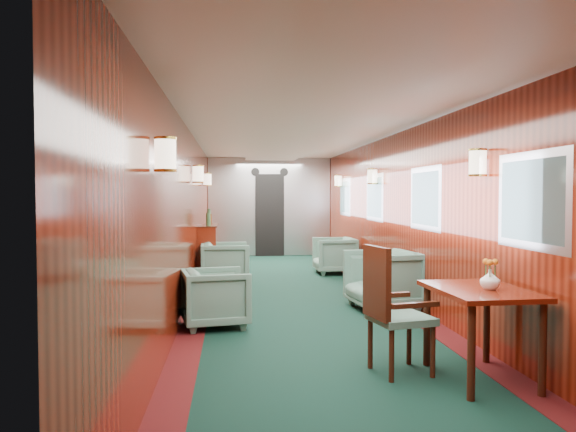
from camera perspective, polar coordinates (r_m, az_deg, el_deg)
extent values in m
plane|color=black|center=(7.98, 0.93, -8.64)|extent=(12.00, 12.00, 0.00)
cube|color=white|center=(7.89, 0.94, 8.38)|extent=(3.00, 12.00, 0.10)
cube|color=white|center=(7.89, 0.94, 8.45)|extent=(1.20, 12.00, 0.06)
cube|color=maroon|center=(13.82, -1.91, 0.95)|extent=(3.00, 0.10, 2.40)
cube|color=maroon|center=(2.02, 20.91, -6.44)|extent=(3.00, 0.10, 2.40)
cube|color=maroon|center=(7.82, -10.05, -0.04)|extent=(0.10, 12.00, 2.40)
cube|color=maroon|center=(8.15, 11.47, 0.04)|extent=(0.10, 12.00, 2.40)
cube|color=#400C0E|center=(7.94, -8.90, -8.69)|extent=(0.30, 12.00, 0.01)
cube|color=#400C0E|center=(8.24, 10.39, -8.30)|extent=(0.30, 12.00, 0.01)
cube|color=#AEB1B5|center=(13.74, -1.89, 0.94)|extent=(2.98, 0.12, 2.38)
cube|color=black|center=(13.67, -1.87, 0.09)|extent=(0.70, 0.06, 2.00)
cylinder|color=black|center=(13.66, -3.35, 4.49)|extent=(0.20, 0.04, 0.20)
cylinder|color=black|center=(13.71, -0.41, 4.49)|extent=(0.20, 0.04, 0.20)
cube|color=#B6B7BD|center=(4.91, 23.48, 1.44)|extent=(0.02, 1.10, 0.80)
cube|color=#3E5D5E|center=(4.91, 23.39, 1.44)|extent=(0.01, 0.96, 0.66)
cube|color=#B6B7BD|center=(7.20, 13.75, 1.74)|extent=(0.02, 1.10, 0.80)
cube|color=#3E5D5E|center=(7.19, 13.69, 1.74)|extent=(0.01, 0.96, 0.66)
cube|color=#B6B7BD|center=(9.59, 8.78, 1.87)|extent=(0.02, 1.10, 0.80)
cube|color=#3E5D5E|center=(9.59, 8.74, 1.87)|extent=(0.01, 0.96, 0.66)
cube|color=#B6B7BD|center=(12.03, 5.82, 1.94)|extent=(0.02, 1.10, 0.80)
cube|color=#3E5D5E|center=(12.03, 5.78, 1.94)|extent=(0.01, 0.96, 0.66)
cylinder|color=#FDE9C5|center=(4.33, -12.36, 6.13)|extent=(0.16, 0.16, 0.24)
cylinder|color=#AC9230|center=(4.32, -12.34, 4.54)|extent=(0.17, 0.17, 0.02)
cylinder|color=#FDE9C5|center=(5.59, 18.71, 5.16)|extent=(0.16, 0.16, 0.24)
cylinder|color=#AC9230|center=(5.59, 18.70, 3.93)|extent=(0.17, 0.17, 0.02)
cylinder|color=#FDE9C5|center=(8.31, -9.12, 4.24)|extent=(0.16, 0.16, 0.24)
cylinder|color=#AC9230|center=(8.31, -9.12, 3.41)|extent=(0.17, 0.17, 0.02)
cylinder|color=#FDE9C5|center=(9.38, 8.57, 4.00)|extent=(0.16, 0.16, 0.24)
cylinder|color=#AC9230|center=(9.38, 8.56, 3.27)|extent=(0.17, 0.17, 0.02)
cylinder|color=#FDE9C5|center=(11.30, -8.20, 3.69)|extent=(0.16, 0.16, 0.24)
cylinder|color=#AC9230|center=(11.30, -8.20, 3.08)|extent=(0.17, 0.17, 0.02)
cylinder|color=#FDE9C5|center=(12.31, 5.13, 3.58)|extent=(0.16, 0.16, 0.24)
cylinder|color=#AC9230|center=(12.31, 5.13, 3.02)|extent=(0.17, 0.17, 0.02)
cube|color=maroon|center=(4.81, 18.96, -7.20)|extent=(0.73, 1.02, 0.04)
cylinder|color=#3D190E|center=(4.39, 18.13, -13.05)|extent=(0.06, 0.06, 0.70)
cylinder|color=#3D190E|center=(4.66, 24.44, -12.27)|extent=(0.06, 0.06, 0.70)
cylinder|color=#3D190E|center=(5.15, 13.93, -10.74)|extent=(0.06, 0.06, 0.70)
cylinder|color=#3D190E|center=(5.38, 19.53, -10.25)|extent=(0.06, 0.06, 0.70)
cube|color=#224F47|center=(4.87, 11.40, -10.20)|extent=(0.54, 0.54, 0.06)
cube|color=#3D190E|center=(4.71, 8.99, -6.68)|extent=(0.14, 0.42, 0.60)
cube|color=#224F47|center=(4.73, 9.26, -7.37)|extent=(0.09, 0.31, 0.36)
cube|color=#3D190E|center=(4.65, 12.82, -8.81)|extent=(0.42, 0.14, 0.04)
cube|color=#3D190E|center=(5.04, 10.12, -7.93)|extent=(0.42, 0.14, 0.04)
cylinder|color=#3D190E|center=(4.68, 10.47, -13.78)|extent=(0.04, 0.04, 0.43)
cylinder|color=#3D190E|center=(4.87, 14.49, -13.19)|extent=(0.04, 0.04, 0.43)
cylinder|color=#3D190E|center=(5.01, 8.36, -12.71)|extent=(0.04, 0.04, 0.43)
cylinder|color=#3D190E|center=(5.18, 12.19, -12.23)|extent=(0.04, 0.04, 0.43)
cube|color=maroon|center=(10.02, -8.16, -3.68)|extent=(0.32, 1.06, 0.96)
cube|color=#3D190E|center=(9.98, -8.11, -0.95)|extent=(0.34, 1.08, 0.02)
cylinder|color=#295331|center=(9.71, -8.13, -0.33)|extent=(0.07, 0.07, 0.22)
cylinder|color=#295331|center=(10.08, -8.03, -0.06)|extent=(0.06, 0.06, 0.28)
cylinder|color=#AC9230|center=(10.30, -7.98, -0.30)|extent=(0.08, 0.08, 0.18)
imported|color=white|center=(4.76, 19.84, -6.09)|extent=(0.18, 0.18, 0.16)
imported|color=#224F47|center=(6.47, -7.37, -8.24)|extent=(0.84, 0.82, 0.66)
imported|color=#224F47|center=(9.35, -6.40, -4.84)|extent=(0.81, 0.79, 0.71)
imported|color=#224F47|center=(7.50, 9.59, -6.37)|extent=(0.96, 0.94, 0.77)
imported|color=#224F47|center=(10.70, 4.74, -4.01)|extent=(0.78, 0.76, 0.69)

